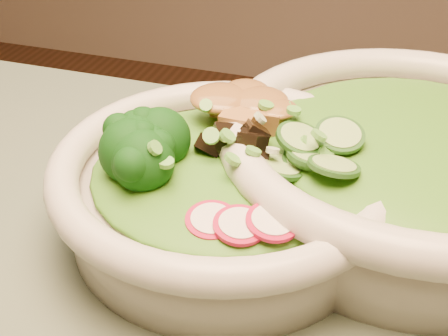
% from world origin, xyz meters
% --- Properties ---
extents(salad_bowl, '(0.26, 0.26, 0.07)m').
position_xyz_m(salad_bowl, '(-0.10, 0.17, 0.79)').
color(salad_bowl, beige).
rests_on(salad_bowl, dining_table).
extents(side_bowl, '(0.31, 0.31, 0.08)m').
position_xyz_m(side_bowl, '(0.04, 0.24, 0.79)').
color(side_bowl, beige).
rests_on(side_bowl, dining_table).
extents(lettuce_bed, '(0.20, 0.20, 0.02)m').
position_xyz_m(lettuce_bed, '(-0.10, 0.17, 0.81)').
color(lettuce_bed, '#2C6715').
rests_on(lettuce_bed, salad_bowl).
extents(side_lettuce, '(0.21, 0.21, 0.03)m').
position_xyz_m(side_lettuce, '(0.04, 0.24, 0.82)').
color(side_lettuce, '#2C6715').
rests_on(side_lettuce, side_bowl).
extents(broccoli_florets, '(0.09, 0.08, 0.04)m').
position_xyz_m(broccoli_florets, '(-0.16, 0.16, 0.82)').
color(broccoli_florets, black).
rests_on(broccoli_florets, salad_bowl).
extents(radish_slices, '(0.11, 0.06, 0.02)m').
position_xyz_m(radish_slices, '(-0.08, 0.11, 0.81)').
color(radish_slices, '#A20C30').
rests_on(radish_slices, salad_bowl).
extents(cucumber_slices, '(0.08, 0.08, 0.04)m').
position_xyz_m(cucumber_slices, '(-0.03, 0.18, 0.82)').
color(cucumber_slices, '#93BF6A').
rests_on(cucumber_slices, salad_bowl).
extents(mushroom_heap, '(0.08, 0.08, 0.04)m').
position_xyz_m(mushroom_heap, '(-0.10, 0.18, 0.82)').
color(mushroom_heap, black).
rests_on(mushroom_heap, salad_bowl).
extents(tofu_cubes, '(0.10, 0.08, 0.04)m').
position_xyz_m(tofu_cubes, '(-0.11, 0.23, 0.82)').
color(tofu_cubes, brown).
rests_on(tofu_cubes, salad_bowl).
extents(peanut_sauce, '(0.07, 0.05, 0.02)m').
position_xyz_m(peanut_sauce, '(-0.11, 0.23, 0.83)').
color(peanut_sauce, brown).
rests_on(peanut_sauce, tofu_cubes).
extents(scallion_garnish, '(0.19, 0.19, 0.02)m').
position_xyz_m(scallion_garnish, '(-0.10, 0.17, 0.83)').
color(scallion_garnish, '#59A53A').
rests_on(scallion_garnish, salad_bowl).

